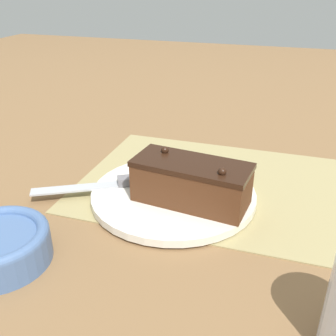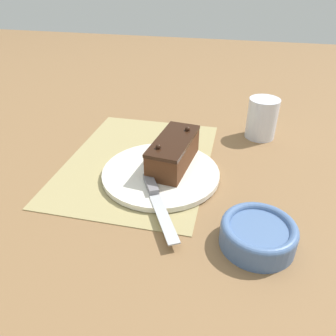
% 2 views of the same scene
% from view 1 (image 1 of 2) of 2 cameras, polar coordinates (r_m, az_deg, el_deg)
% --- Properties ---
extents(ground_plane, '(3.00, 3.00, 0.00)m').
position_cam_1_polar(ground_plane, '(0.69, 6.83, -2.43)').
color(ground_plane, olive).
extents(placemat_woven, '(0.46, 0.34, 0.00)m').
position_cam_1_polar(placemat_woven, '(0.69, 6.84, -2.28)').
color(placemat_woven, tan).
rests_on(placemat_woven, ground_plane).
extents(cake_plate, '(0.26, 0.26, 0.01)m').
position_cam_1_polar(cake_plate, '(0.64, 0.80, -3.82)').
color(cake_plate, white).
rests_on(cake_plate, placemat_woven).
extents(chocolate_cake, '(0.18, 0.10, 0.08)m').
position_cam_1_polar(chocolate_cake, '(0.59, 3.40, -2.05)').
color(chocolate_cake, '#512D19').
rests_on(chocolate_cake, cake_plate).
extents(serving_knife, '(0.19, 0.12, 0.01)m').
position_cam_1_polar(serving_knife, '(0.65, -7.44, -2.13)').
color(serving_knife, slate).
rests_on(serving_knife, cake_plate).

